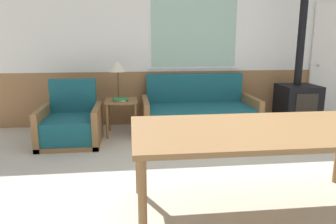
{
  "coord_description": "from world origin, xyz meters",
  "views": [
    {
      "loc": [
        -1.16,
        -2.82,
        1.44
      ],
      "look_at": [
        -0.69,
        1.14,
        0.53
      ],
      "focal_mm": 35.0,
      "sensor_mm": 36.0,
      "label": 1
    }
  ],
  "objects_px": {
    "table_lamp": "(118,67)",
    "dining_table": "(263,135)",
    "side_table": "(121,106)",
    "couch": "(199,115)",
    "armchair": "(71,126)",
    "wood_stove": "(298,96)"
  },
  "relations": [
    {
      "from": "side_table",
      "to": "dining_table",
      "type": "relative_size",
      "value": 0.25
    },
    {
      "from": "side_table",
      "to": "table_lamp",
      "type": "height_order",
      "value": "table_lamp"
    },
    {
      "from": "armchair",
      "to": "couch",
      "type": "bearing_deg",
      "value": 11.03
    },
    {
      "from": "couch",
      "to": "side_table",
      "type": "height_order",
      "value": "couch"
    },
    {
      "from": "table_lamp",
      "to": "dining_table",
      "type": "xyz_separation_m",
      "value": [
        1.23,
        -2.51,
        -0.34
      ]
    },
    {
      "from": "couch",
      "to": "side_table",
      "type": "relative_size",
      "value": 3.3
    },
    {
      "from": "side_table",
      "to": "dining_table",
      "type": "bearing_deg",
      "value": -63.82
    },
    {
      "from": "armchair",
      "to": "wood_stove",
      "type": "bearing_deg",
      "value": 5.02
    },
    {
      "from": "armchair",
      "to": "table_lamp",
      "type": "xyz_separation_m",
      "value": [
        0.66,
        0.42,
        0.77
      ]
    },
    {
      "from": "couch",
      "to": "dining_table",
      "type": "xyz_separation_m",
      "value": [
        -0.0,
        -2.49,
        0.43
      ]
    },
    {
      "from": "dining_table",
      "to": "wood_stove",
      "type": "bearing_deg",
      "value": 56.77
    },
    {
      "from": "table_lamp",
      "to": "dining_table",
      "type": "distance_m",
      "value": 2.82
    },
    {
      "from": "couch",
      "to": "wood_stove",
      "type": "bearing_deg",
      "value": -1.39
    },
    {
      "from": "armchair",
      "to": "side_table",
      "type": "bearing_deg",
      "value": 24.96
    },
    {
      "from": "side_table",
      "to": "couch",
      "type": "bearing_deg",
      "value": 2.95
    },
    {
      "from": "couch",
      "to": "armchair",
      "type": "bearing_deg",
      "value": -168.13
    },
    {
      "from": "side_table",
      "to": "table_lamp",
      "type": "distance_m",
      "value": 0.59
    },
    {
      "from": "couch",
      "to": "table_lamp",
      "type": "bearing_deg",
      "value": 179.05
    },
    {
      "from": "side_table",
      "to": "table_lamp",
      "type": "relative_size",
      "value": 0.92
    },
    {
      "from": "armchair",
      "to": "table_lamp",
      "type": "height_order",
      "value": "table_lamp"
    },
    {
      "from": "couch",
      "to": "dining_table",
      "type": "height_order",
      "value": "couch"
    },
    {
      "from": "couch",
      "to": "table_lamp",
      "type": "height_order",
      "value": "table_lamp"
    }
  ]
}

